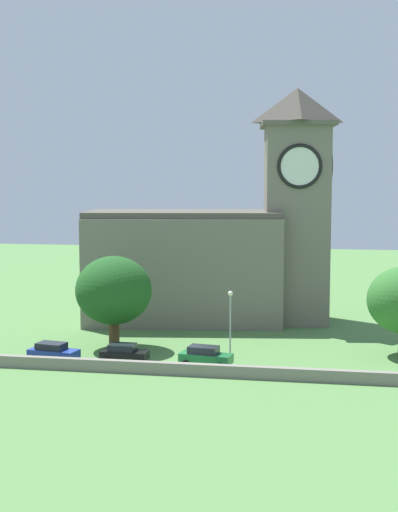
% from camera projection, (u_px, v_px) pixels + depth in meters
% --- Properties ---
extents(ground_plane, '(200.00, 200.00, 0.00)m').
position_uv_depth(ground_plane, '(213.00, 332.00, 80.59)').
color(ground_plane, '#517F42').
extents(church, '(29.51, 14.54, 27.04)m').
position_uv_depth(church, '(218.00, 248.00, 86.22)').
color(church, slate).
rests_on(church, ground).
extents(quay_barrier, '(56.88, 0.70, 1.06)m').
position_uv_depth(quay_barrier, '(180.00, 369.00, 62.88)').
color(quay_barrier, gray).
rests_on(quay_barrier, ground).
extents(car_blue, '(4.83, 2.84, 1.68)m').
position_uv_depth(car_blue, '(53.00, 352.00, 67.88)').
color(car_blue, '#233D9E').
rests_on(car_blue, ground).
extents(car_black, '(4.30, 2.36, 1.70)m').
position_uv_depth(car_black, '(124.00, 353.00, 67.27)').
color(car_black, black).
rests_on(car_black, ground).
extents(car_green, '(4.90, 2.69, 1.82)m').
position_uv_depth(car_green, '(205.00, 356.00, 65.90)').
color(car_green, '#1E6B38').
rests_on(car_green, ground).
extents(streetlamp_west_mid, '(0.44, 0.44, 6.70)m').
position_uv_depth(streetlamp_west_mid, '(230.00, 315.00, 66.26)').
color(streetlamp_west_mid, '#9EA0A5').
rests_on(streetlamp_west_mid, ground).
extents(tree_by_tower, '(7.49, 7.49, 9.20)m').
position_uv_depth(tree_by_tower, '(114.00, 291.00, 72.24)').
color(tree_by_tower, brown).
rests_on(tree_by_tower, ground).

